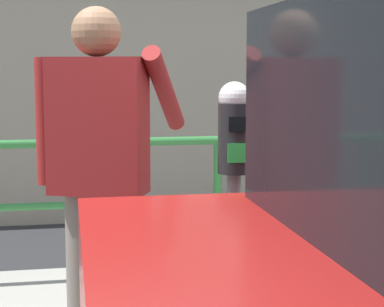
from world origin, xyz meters
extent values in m
cylinder|color=slate|center=(-0.30, 0.47, 0.62)|extent=(0.07, 0.07, 0.99)
cylinder|color=black|center=(-0.30, 0.47, 1.28)|extent=(0.16, 0.16, 0.33)
sphere|color=silver|center=(-0.30, 0.47, 1.48)|extent=(0.15, 0.15, 0.15)
cube|color=black|center=(-0.31, 0.39, 1.36)|extent=(0.09, 0.01, 0.07)
cube|color=green|center=(-0.31, 0.39, 1.22)|extent=(0.09, 0.01, 0.09)
cylinder|color=slate|center=(-1.03, 0.69, 0.57)|extent=(0.15, 0.15, 0.88)
cylinder|color=slate|center=(-0.84, 0.61, 0.57)|extent=(0.15, 0.15, 0.88)
cube|color=maroon|center=(-0.93, 0.65, 1.34)|extent=(0.51, 0.38, 0.66)
sphere|color=#936B4C|center=(-0.93, 0.65, 1.79)|extent=(0.24, 0.24, 0.24)
cylinder|color=maroon|center=(-1.19, 0.76, 1.36)|extent=(0.09, 0.09, 0.62)
cylinder|color=maroon|center=(-0.59, 0.75, 1.50)|extent=(0.30, 0.55, 0.44)
cylinder|color=#2D7A38|center=(0.00, 2.12, 1.10)|extent=(24.00, 0.06, 0.06)
cylinder|color=#2D7A38|center=(0.00, 2.12, 0.66)|extent=(24.00, 0.05, 0.05)
cylinder|color=#2D7A38|center=(0.00, 2.12, 0.61)|extent=(0.06, 0.06, 0.97)
cube|color=#ADA38E|center=(0.00, 4.70, 1.66)|extent=(32.00, 0.50, 3.33)
camera|label=1|loc=(-1.11, -2.65, 1.61)|focal=63.76mm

